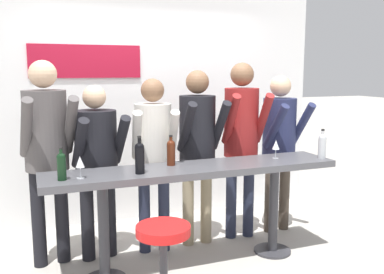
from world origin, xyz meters
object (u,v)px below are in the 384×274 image
object	(u,v)px
person_far_left	(46,140)
wine_bottle_0	(322,145)
person_center_left	(153,146)
wine_bottle_3	(171,151)
person_left	(97,154)
person_center	(198,138)
wine_bottle_1	(140,156)
wine_glass_1	(80,163)
wine_glass_0	(276,145)
wine_bottle_2	(61,165)
bar_stool	(163,255)
person_right	(280,136)
person_center_right	(241,130)
tasting_table	(195,182)

from	to	relation	value
person_far_left	wine_bottle_0	world-z (taller)	person_far_left
person_center_left	wine_bottle_3	xyz separation A→B (m)	(0.07, -0.32, 0.00)
person_far_left	person_left	xyz separation A→B (m)	(0.43, -0.02, -0.15)
person_center_left	person_center	xyz separation A→B (m)	(0.47, 0.03, 0.05)
wine_bottle_0	wine_bottle_1	world-z (taller)	wine_bottle_1
wine_bottle_1	wine_glass_1	xyz separation A→B (m)	(-0.47, 0.02, -0.02)
wine_glass_0	wine_glass_1	xyz separation A→B (m)	(-1.85, -0.12, 0.00)
person_center	wine_bottle_1	bearing A→B (deg)	-142.41
person_center	person_center_left	bearing A→B (deg)	-175.93
wine_bottle_2	bar_stool	bearing A→B (deg)	-40.14
wine_bottle_0	wine_bottle_3	world-z (taller)	wine_bottle_0
person_right	wine_glass_0	world-z (taller)	person_right
wine_glass_1	person_far_left	bearing A→B (deg)	110.84
person_right	wine_bottle_1	size ratio (longest dim) A/B	5.49
person_center_right	person_left	bearing A→B (deg)	-172.52
person_left	wine_glass_1	distance (m)	0.60
person_center_right	person_right	distance (m)	0.49
person_far_left	wine_bottle_0	xyz separation A→B (m)	(2.47, -0.63, -0.09)
wine_bottle_2	person_right	bearing A→B (deg)	13.88
wine_bottle_0	wine_bottle_2	xyz separation A→B (m)	(-2.39, 0.04, -0.01)
wine_bottle_1	wine_glass_1	size ratio (longest dim) A/B	1.76
tasting_table	person_right	xyz separation A→B (m)	(1.17, 0.49, 0.28)
person_center_right	wine_glass_1	bearing A→B (deg)	-154.15
wine_bottle_0	person_center	bearing A→B (deg)	150.59
person_left	person_center	size ratio (longest dim) A/B	0.93
person_center_left	wine_glass_0	bearing A→B (deg)	-9.71
person_right	wine_glass_1	bearing A→B (deg)	-169.54
wine_glass_0	bar_stool	bearing A→B (deg)	-153.44
person_center_left	wine_glass_1	xyz separation A→B (m)	(-0.74, -0.51, 0.00)
person_left	wine_glass_0	world-z (taller)	person_left
wine_glass_0	person_center_left	bearing A→B (deg)	160.62
person_center_left	wine_bottle_0	distance (m)	1.61
bar_stool	wine_glass_1	bearing A→B (deg)	132.35
bar_stool	wine_glass_0	xyz separation A→B (m)	(1.34, 0.67, 0.61)
person_center	person_far_left	bearing A→B (deg)	178.77
person_left	person_center_right	bearing A→B (deg)	-9.08
wine_glass_1	person_center	bearing A→B (deg)	24.06
person_far_left	person_left	world-z (taller)	person_far_left
person_far_left	person_left	bearing A→B (deg)	-9.93
wine_bottle_3	wine_glass_1	bearing A→B (deg)	-167.24
wine_bottle_1	wine_glass_1	bearing A→B (deg)	177.92
person_center_right	wine_bottle_2	bearing A→B (deg)	-155.15
person_center_left	person_left	bearing A→B (deg)	-175.63
tasting_table	person_far_left	world-z (taller)	person_far_left
person_right	wine_bottle_2	size ratio (longest dim) A/B	6.66
bar_stool	person_center	xyz separation A→B (m)	(0.70, 1.09, 0.66)
bar_stool	wine_bottle_2	world-z (taller)	wine_bottle_2
person_center_left	person_right	bearing A→B (deg)	11.78
person_left	person_right	bearing A→B (deg)	-8.26
person_far_left	person_center	bearing A→B (deg)	-8.72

